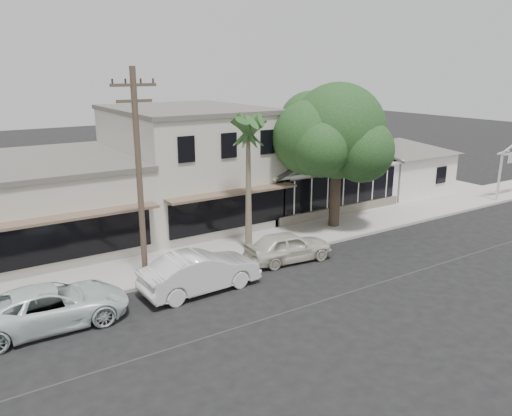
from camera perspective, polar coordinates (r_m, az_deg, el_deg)
ground at (r=22.65m, az=14.74°, el=-8.05°), size 140.00×140.00×0.00m
sidewalk_north at (r=23.60m, az=-11.50°, el=-6.65°), size 90.00×3.50×0.15m
corner_shop at (r=33.97m, az=5.38°, el=4.88°), size 10.40×8.60×5.10m
side_cottage at (r=39.04m, az=15.79°, el=4.09°), size 6.00×6.00×3.00m
row_building_near at (r=30.58m, az=-7.76°, el=4.83°), size 8.00×10.00×6.50m
row_building_midnear at (r=28.34m, az=-24.36°, el=0.33°), size 10.00×10.00×4.20m
utility_pole at (r=20.51m, az=-13.21°, el=3.67°), size 1.80×0.24×9.00m
car_0 at (r=23.89m, az=3.72°, el=-4.41°), size 4.42×2.16×1.45m
car_1 at (r=20.84m, az=-6.37°, el=-7.25°), size 5.08×1.96×1.65m
car_2 at (r=19.50m, az=-22.39°, el=-10.31°), size 5.48×2.64×1.50m
shade_tree at (r=28.32m, az=8.87°, el=8.40°), size 7.43×6.72×8.25m
palm_east at (r=23.76m, az=-0.91°, el=8.95°), size 3.07×3.07×7.20m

